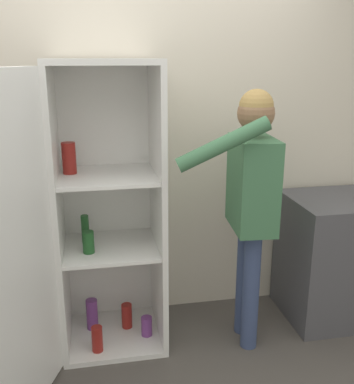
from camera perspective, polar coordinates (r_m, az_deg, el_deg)
The scene contains 4 objects.
wall_back at distance 3.14m, azimuth -4.65°, elevation 6.19°, with size 7.00×0.06×2.55m.
refrigerator at distance 2.79m, azimuth -10.89°, elevation -3.26°, with size 0.93×1.22×1.84m.
person at distance 2.81m, azimuth 9.35°, elevation 0.44°, with size 0.66×0.56×1.67m.
counter at distance 3.50m, azimuth 19.82°, elevation -7.81°, with size 0.76×0.61×0.90m.
Camera 1 is at (-0.33, -2.09, 1.85)m, focal length 42.00 mm.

